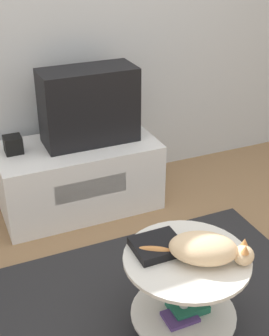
% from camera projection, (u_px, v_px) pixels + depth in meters
% --- Properties ---
extents(ground_plane, '(12.00, 12.00, 0.00)m').
position_uv_depth(ground_plane, '(181.00, 326.00, 2.38)').
color(ground_plane, '#93704C').
extents(wall_back, '(8.00, 0.05, 2.60)m').
position_uv_depth(wall_back, '(70.00, 9.00, 3.11)').
color(wall_back, silver).
rests_on(wall_back, ground_plane).
extents(rug, '(1.71, 1.59, 0.02)m').
position_uv_depth(rug, '(181.00, 325.00, 2.37)').
color(rug, '#28282B').
rests_on(rug, ground_plane).
extents(tv_stand, '(1.08, 0.56, 0.48)m').
position_uv_depth(tv_stand, '(79.00, 176.00, 3.27)').
color(tv_stand, white).
rests_on(tv_stand, ground_plane).
extents(tv, '(0.63, 0.29, 0.51)m').
position_uv_depth(tv, '(89.00, 106.00, 3.10)').
color(tv, black).
rests_on(tv, tv_stand).
extents(speaker, '(0.11, 0.11, 0.11)m').
position_uv_depth(speaker, '(13.00, 145.00, 3.03)').
color(speaker, black).
rests_on(speaker, tv_stand).
extents(coffee_table, '(0.58, 0.58, 0.46)m').
position_uv_depth(coffee_table, '(185.00, 287.00, 2.20)').
color(coffee_table, '#B2B2B7').
rests_on(coffee_table, rug).
extents(dvd_box, '(0.22, 0.19, 0.04)m').
position_uv_depth(dvd_box, '(157.00, 246.00, 2.15)').
color(dvd_box, black).
rests_on(dvd_box, coffee_table).
extents(cat, '(0.46, 0.33, 0.13)m').
position_uv_depth(cat, '(205.00, 249.00, 2.06)').
color(cat, beige).
rests_on(cat, coffee_table).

